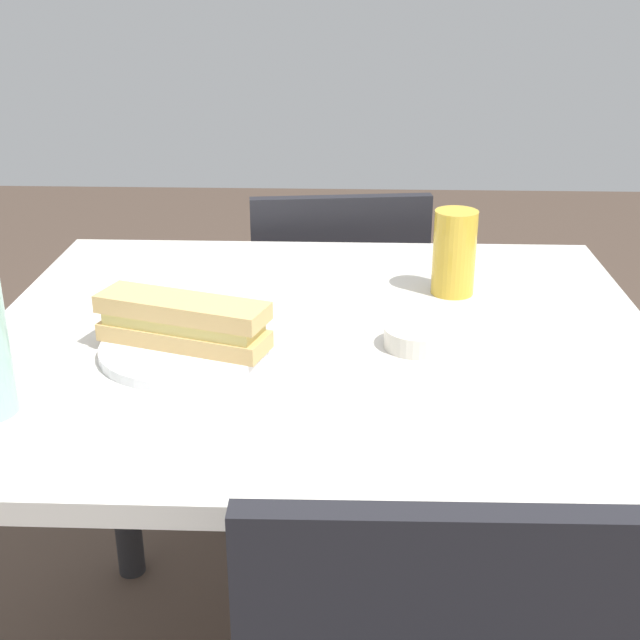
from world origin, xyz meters
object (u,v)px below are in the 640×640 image
at_px(dining_table, 320,406).
at_px(baguette_sandwich_near, 183,322).
at_px(knife_near, 195,327).
at_px(olive_bowl, 417,337).
at_px(beer_glass, 454,253).
at_px(chair_far, 335,337).
at_px(plate_near, 185,348).

height_order(dining_table, baguette_sandwich_near, baguette_sandwich_near).
relative_size(knife_near, olive_bowl, 1.85).
bearing_deg(beer_glass, knife_near, -153.17).
xyz_separation_m(chair_far, knife_near, (-0.19, -0.67, 0.31)).
relative_size(beer_glass, olive_bowl, 1.48).
bearing_deg(dining_table, beer_glass, 38.89).
distance_m(dining_table, olive_bowl, 0.20).
bearing_deg(knife_near, dining_table, 8.66).
bearing_deg(chair_far, beer_glass, -66.41).
height_order(chair_far, olive_bowl, chair_far).
bearing_deg(chair_far, dining_table, -90.97).
xyz_separation_m(baguette_sandwich_near, knife_near, (0.01, 0.05, -0.03)).
distance_m(plate_near, knife_near, 0.06).
bearing_deg(baguette_sandwich_near, chair_far, 74.56).
bearing_deg(chair_far, olive_bowl, -79.24).
bearing_deg(knife_near, olive_bowl, -3.17).
bearing_deg(baguette_sandwich_near, beer_glass, 32.26).
distance_m(chair_far, beer_glass, 0.63).
bearing_deg(dining_table, plate_near, -156.67).
bearing_deg(beer_glass, dining_table, -141.11).
height_order(plate_near, beer_glass, beer_glass).
bearing_deg(beer_glass, chair_far, 113.59).
distance_m(dining_table, baguette_sandwich_near, 0.27).
relative_size(chair_far, beer_glass, 5.96).
relative_size(baguette_sandwich_near, olive_bowl, 2.66).
height_order(plate_near, knife_near, knife_near).
relative_size(chair_far, plate_near, 3.53).
relative_size(chair_far, baguette_sandwich_near, 3.32).
bearing_deg(olive_bowl, beer_glass, 71.44).
relative_size(plate_near, olive_bowl, 2.50).
relative_size(chair_far, olive_bowl, 8.82).
xyz_separation_m(plate_near, baguette_sandwich_near, (0.00, 0.00, 0.04)).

